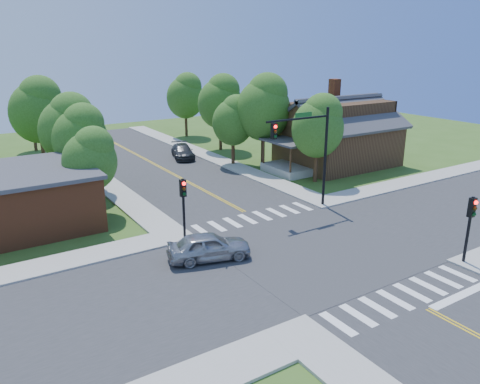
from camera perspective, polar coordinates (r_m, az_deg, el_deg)
ground at (r=27.49m, az=9.19°, el=-7.01°), size 100.00×100.00×0.00m
road_ns at (r=27.48m, az=9.19°, el=-6.98°), size 10.00×90.00×0.04m
road_ew at (r=27.48m, az=9.19°, el=-6.97°), size 90.00×10.00×0.04m
intersection_patch at (r=27.49m, az=9.19°, el=-7.01°), size 10.20×10.20×0.06m
sidewalk_ne at (r=48.72m, az=10.87°, el=3.93°), size 40.00×40.00×0.14m
crosswalk_north at (r=31.96m, az=1.83°, el=-3.10°), size 8.85×2.00×0.01m
crosswalk_south at (r=23.77m, az=19.33°, el=-11.89°), size 8.85×2.00×0.01m
centerline at (r=27.47m, az=9.19°, el=-6.93°), size 0.30×90.00×0.01m
stop_bar at (r=24.99m, az=25.52°, el=-11.29°), size 4.60×0.45×0.09m
signal_mast_ne at (r=32.47m, az=8.27°, el=5.89°), size 5.30×0.42×7.20m
signal_pole_se at (r=27.35m, az=26.30°, el=-2.81°), size 0.34×0.42×3.80m
signal_pole_nw at (r=27.94m, az=-6.92°, el=-0.64°), size 0.34×0.42×3.80m
house_ne at (r=46.46m, az=11.80°, el=7.32°), size 13.05×8.80×7.11m
building_nw at (r=33.13m, az=-26.38°, el=-0.88°), size 10.40×8.40×3.73m
tree_e_a at (r=39.79m, az=9.60°, el=8.13°), size 4.44×4.22×7.55m
tree_e_b at (r=44.52m, az=2.99°, el=10.47°), size 5.22×4.96×8.88m
tree_e_c at (r=51.83m, az=-2.34°, el=11.12°), size 4.92×4.67×8.37m
tree_e_d at (r=60.14m, az=-6.61°, el=11.71°), size 4.72×4.48×8.02m
tree_w_a at (r=33.02m, az=-17.71°, el=4.02°), size 3.65×3.47×6.20m
tree_w_b at (r=39.47m, az=-20.06°, el=7.52°), size 4.62×4.39×7.85m
tree_w_c at (r=47.36m, az=-23.34°, el=9.36°), size 5.11×4.85×8.69m
tree_w_d at (r=56.20m, az=-24.04°, el=8.94°), size 3.87×3.68×6.58m
tree_house at (r=45.15m, az=-0.74°, el=8.86°), size 4.01×3.81×6.82m
tree_bldg at (r=37.86m, az=-18.80°, el=6.57°), size 4.22×4.01×7.17m
car_silver at (r=25.74m, az=-3.79°, el=-6.69°), size 4.17×5.48×1.55m
car_dgrey at (r=48.78m, az=-7.00°, el=4.89°), size 4.60×5.86×1.39m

